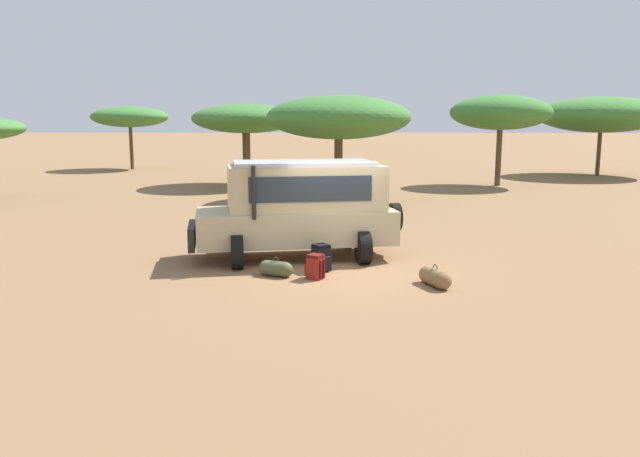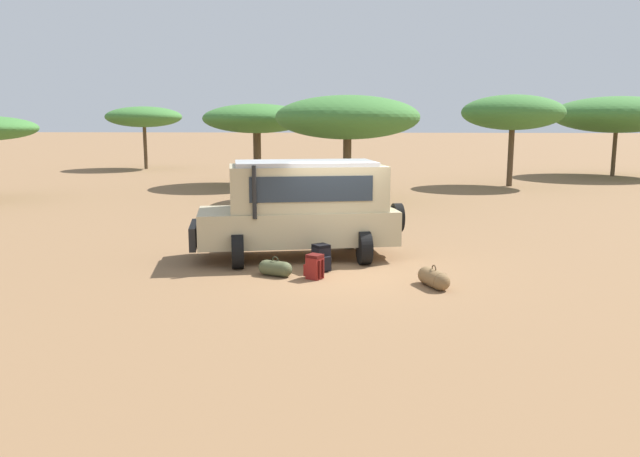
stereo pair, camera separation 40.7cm
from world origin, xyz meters
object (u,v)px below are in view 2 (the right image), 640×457
(acacia_tree_distant_right, at_px, (617,115))
(backpack_beside_front_wheel, at_px, (314,267))
(duffel_bag_soft_canvas, at_px, (434,278))
(acacia_tree_right_mid, at_px, (347,118))
(acacia_tree_far_right, at_px, (513,113))
(duffel_bag_low_black_case, at_px, (275,268))
(backpack_cluster_center, at_px, (321,258))
(acacia_tree_left_mid, at_px, (144,117))
(acacia_tree_centre_back, at_px, (257,119))
(safari_vehicle, at_px, (302,207))

(acacia_tree_distant_right, bearing_deg, backpack_beside_front_wheel, -121.75)
(duffel_bag_soft_canvas, height_order, acacia_tree_right_mid, acacia_tree_right_mid)
(acacia_tree_far_right, bearing_deg, duffel_bag_low_black_case, -115.66)
(backpack_cluster_center, height_order, duffel_bag_low_black_case, backpack_cluster_center)
(backpack_beside_front_wheel, distance_m, acacia_tree_distant_right, 31.41)
(duffel_bag_soft_canvas, distance_m, acacia_tree_far_right, 21.90)
(backpack_cluster_center, distance_m, acacia_tree_left_mid, 33.28)
(backpack_beside_front_wheel, height_order, acacia_tree_right_mid, acacia_tree_right_mid)
(acacia_tree_centre_back, bearing_deg, duffel_bag_low_black_case, -79.15)
(safari_vehicle, relative_size, duffel_bag_soft_canvas, 5.94)
(backpack_cluster_center, relative_size, acacia_tree_left_mid, 0.12)
(safari_vehicle, height_order, backpack_beside_front_wheel, safari_vehicle)
(backpack_beside_front_wheel, xyz_separation_m, acacia_tree_distant_right, (16.42, 26.54, 3.50))
(duffel_bag_soft_canvas, xyz_separation_m, acacia_tree_right_mid, (-2.22, 14.19, 3.36))
(backpack_cluster_center, xyz_separation_m, acacia_tree_left_mid, (-14.64, 29.70, 3.35))
(acacia_tree_distant_right, bearing_deg, acacia_tree_left_mid, 172.89)
(acacia_tree_distant_right, bearing_deg, duffel_bag_low_black_case, -123.31)
(duffel_bag_soft_canvas, bearing_deg, acacia_tree_far_right, 73.40)
(safari_vehicle, relative_size, backpack_cluster_center, 8.71)
(duffel_bag_low_black_case, bearing_deg, acacia_tree_far_right, 64.34)
(backpack_beside_front_wheel, distance_m, acacia_tree_centre_back, 20.48)
(duffel_bag_low_black_case, distance_m, acacia_tree_far_right, 22.48)
(acacia_tree_centre_back, bearing_deg, acacia_tree_right_mid, -50.52)
(safari_vehicle, height_order, acacia_tree_far_right, acacia_tree_far_right)
(backpack_beside_front_wheel, relative_size, acacia_tree_right_mid, 0.09)
(safari_vehicle, bearing_deg, acacia_tree_centre_back, 103.27)
(duffel_bag_soft_canvas, relative_size, acacia_tree_centre_back, 0.16)
(backpack_cluster_center, height_order, acacia_tree_far_right, acacia_tree_far_right)
(acacia_tree_distant_right, bearing_deg, acacia_tree_right_mid, -141.37)
(acacia_tree_centre_back, bearing_deg, acacia_tree_left_mid, 132.74)
(backpack_cluster_center, relative_size, duffel_bag_low_black_case, 0.80)
(acacia_tree_far_right, bearing_deg, acacia_tree_left_mid, 156.27)
(acacia_tree_right_mid, bearing_deg, safari_vehicle, -94.04)
(acacia_tree_left_mid, relative_size, acacia_tree_far_right, 1.01)
(acacia_tree_centre_back, height_order, acacia_tree_far_right, acacia_tree_far_right)
(acacia_tree_centre_back, bearing_deg, acacia_tree_distant_right, 18.04)
(acacia_tree_centre_back, bearing_deg, backpack_cluster_center, -75.99)
(acacia_tree_centre_back, bearing_deg, safari_vehicle, -76.73)
(safari_vehicle, xyz_separation_m, acacia_tree_distant_right, (16.92, 24.40, 2.47))
(safari_vehicle, xyz_separation_m, acacia_tree_right_mid, (0.81, 11.53, 2.25))
(safari_vehicle, distance_m, backpack_cluster_center, 1.85)
(backpack_beside_front_wheel, xyz_separation_m, acacia_tree_far_right, (8.71, 20.18, 3.56))
(acacia_tree_right_mid, xyz_separation_m, acacia_tree_far_right, (8.39, 6.51, 0.27))
(duffel_bag_soft_canvas, bearing_deg, acacia_tree_left_mid, 118.92)
(duffel_bag_low_black_case, relative_size, acacia_tree_distant_right, 0.10)
(duffel_bag_low_black_case, bearing_deg, acacia_tree_centre_back, 100.85)
(acacia_tree_left_mid, bearing_deg, duffel_bag_soft_canvas, -61.08)
(duffel_bag_low_black_case, distance_m, duffel_bag_soft_canvas, 3.51)
(acacia_tree_far_right, bearing_deg, duffel_bag_soft_canvas, -106.60)
(acacia_tree_right_mid, bearing_deg, acacia_tree_left_mid, 131.61)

